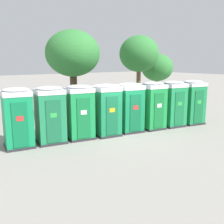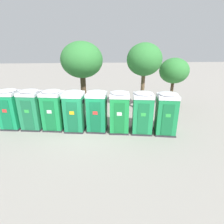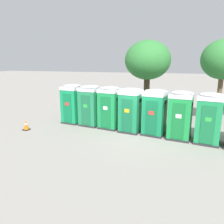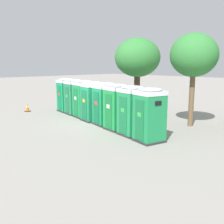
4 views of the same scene
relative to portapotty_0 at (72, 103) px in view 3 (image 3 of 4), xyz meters
The scene contains 11 objects.
ground_plane 4.98m from the portapotty_0, 14.09° to the right, with size 120.00×120.00×0.00m, color gray.
portapotty_0 is the anchor object (origin of this frame).
portapotty_1 1.37m from the portapotty_0, ahead, with size 1.41×1.39×2.54m.
portapotty_2 2.75m from the portapotty_0, ahead, with size 1.40×1.40×2.54m.
portapotty_3 4.12m from the portapotty_0, 10.94° to the right, with size 1.35×1.37×2.54m.
portapotty_4 5.50m from the portapotty_0, ahead, with size 1.39×1.41×2.54m.
portapotty_5 6.87m from the portapotty_0, 10.33° to the right, with size 1.33×1.36×2.54m.
portapotty_6 8.24m from the portapotty_0, 10.43° to the right, with size 1.40×1.40×2.54m.
street_tree_1 6.06m from the portapotty_0, 35.23° to the left, with size 3.22×3.22×5.43m.
street_tree_2 9.88m from the portapotty_0, 15.08° to the left, with size 2.67×2.67×5.32m.
traffic_cone 3.15m from the portapotty_0, 130.43° to the right, with size 0.36×0.36×0.64m.
Camera 3 is at (1.75, -11.59, 4.06)m, focal length 35.00 mm.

